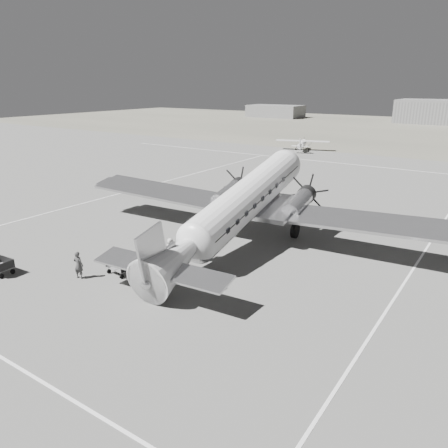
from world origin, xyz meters
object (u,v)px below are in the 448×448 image
Objects in this scene: shed_secondary at (275,111)px; ground_crew at (78,265)px; ramp_agent at (152,253)px; baggage_cart_near at (119,267)px; dc3_airliner at (240,207)px; light_plane_left at (302,145)px; passenger at (170,249)px; baggage_cart_far at (0,266)px.

ground_crew is (50.73, -121.94, -1.15)m from shed_secondary.
shed_secondary is 132.08m from ground_crew.
shed_secondary is 12.17× the size of ramp_agent.
baggage_cart_near is 2.42m from ramp_agent.
dc3_airliner reaches higher than light_plane_left.
dc3_airliner is 19.28× the size of baggage_cart_near.
light_plane_left is 52.00m from passenger.
shed_secondary reaches higher than light_plane_left.
dc3_airliner reaches higher than baggage_cart_far.
baggage_cart_far is (-9.60, -12.22, -2.41)m from dc3_airliner.
baggage_cart_far is at bearing -69.60° from shed_secondary.
shed_secondary is 128.28m from passenger.
ground_crew is at bearing -67.41° from shed_secondary.
ramp_agent is at bearing 82.35° from baggage_cart_near.
baggage_cart_near is at bearing -178.35° from passenger.
baggage_cart_near is at bearing 30.86° from baggage_cart_far.
ground_crew reaches higher than baggage_cart_far.
baggage_cart_far is at bearing -101.90° from light_plane_left.
shed_secondary is at bearing -81.47° from ground_crew.
ramp_agent is at bearing 41.37° from baggage_cart_far.
baggage_cart_far is at bearing -132.22° from dc3_airliner.
ramp_agent is at bearing -65.87° from shed_secondary.
dc3_airliner is 20.70× the size of passenger.
dc3_airliner is (55.80, -112.03, 0.89)m from shed_secondary.
shed_secondary is at bearing 117.96° from baggage_cart_near.
baggage_cart_near is (12.32, -53.78, -0.52)m from light_plane_left.
light_plane_left reaches higher than baggage_cart_far.
ground_crew is 1.16× the size of passenger.
ramp_agent is (0.50, 2.35, 0.29)m from baggage_cart_near.
baggage_cart_near is 2.38m from ground_crew.
passenger is at bearing -130.29° from ground_crew.
passenger reaches higher than baggage_cart_far.
dc3_airliner is 15.73m from baggage_cart_far.
baggage_cart_near is 1.07× the size of ramp_agent.
light_plane_left is at bearing -58.96° from shed_secondary.
passenger is (13.36, -50.25, -0.23)m from light_plane_left.
baggage_cart_far reaches higher than baggage_cart_near.
light_plane_left is at bearing 105.06° from dc3_airliner.
passenger is (53.33, -116.67, -1.27)m from shed_secondary.
baggage_cart_far is (-6.08, -4.06, 0.04)m from baggage_cart_near.
ramp_agent is (2.06, 4.10, -0.11)m from ground_crew.
baggage_cart_far is at bearing 12.94° from ground_crew.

